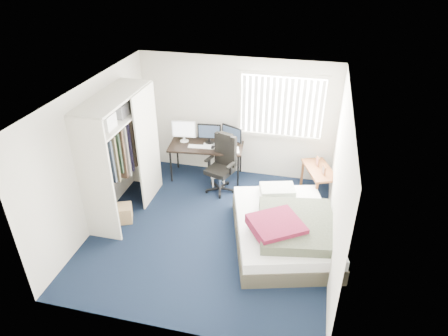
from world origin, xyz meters
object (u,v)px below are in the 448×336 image
nightstand (319,172)px  bed (285,229)px  desk (206,143)px  office_chair (222,169)px

nightstand → bed: (-0.48, -1.55, -0.25)m
desk → office_chair: size_ratio=1.33×
desk → nightstand: bearing=-6.0°
bed → nightstand: bearing=72.8°
desk → office_chair: desk is taller
desk → nightstand: (2.30, -0.24, -0.23)m
nightstand → desk: bearing=174.0°
office_chair → bed: office_chair is taller
desk → bed: desk is taller
office_chair → nightstand: 1.89m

